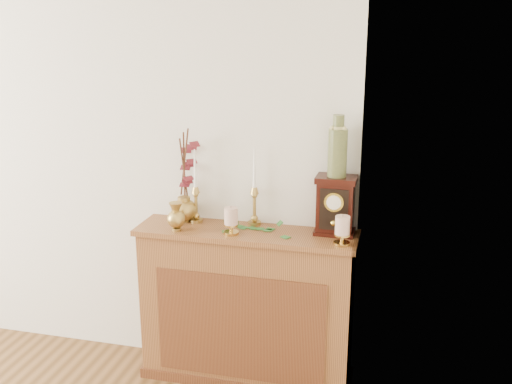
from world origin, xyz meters
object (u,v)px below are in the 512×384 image
(candlestick_center, at_px, (254,200))
(mantel_clock, at_px, (335,206))
(bud_vase, at_px, (176,217))
(ceramic_vase, at_px, (338,149))
(ginger_jar, at_px, (188,178))
(candlestick_left, at_px, (196,199))

(candlestick_center, xyz_separation_m, mantel_clock, (0.46, -0.04, 0.01))
(bud_vase, distance_m, mantel_clock, 0.87)
(mantel_clock, bearing_deg, ceramic_vase, 90.00)
(mantel_clock, height_order, ceramic_vase, ceramic_vase)
(ginger_jar, distance_m, mantel_clock, 0.86)
(ginger_jar, height_order, mantel_clock, ginger_jar)
(candlestick_center, relative_size, ceramic_vase, 1.37)
(candlestick_center, height_order, ginger_jar, ginger_jar)
(bud_vase, xyz_separation_m, mantel_clock, (0.86, 0.17, 0.08))
(bud_vase, relative_size, mantel_clock, 0.50)
(bud_vase, height_order, mantel_clock, mantel_clock)
(ceramic_vase, bearing_deg, bud_vase, -168.77)
(candlestick_left, distance_m, bud_vase, 0.19)
(candlestick_center, xyz_separation_m, ceramic_vase, (0.46, -0.03, 0.32))
(candlestick_left, relative_size, ceramic_vase, 1.31)
(mantel_clock, xyz_separation_m, ceramic_vase, (0.00, 0.00, 0.31))
(ginger_jar, bearing_deg, bud_vase, -90.69)
(ceramic_vase, bearing_deg, ginger_jar, 178.08)
(bud_vase, distance_m, ceramic_vase, 0.96)
(candlestick_center, relative_size, bud_vase, 2.78)
(ginger_jar, xyz_separation_m, ceramic_vase, (0.85, -0.03, 0.22))
(candlestick_center, height_order, mantel_clock, candlestick_center)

